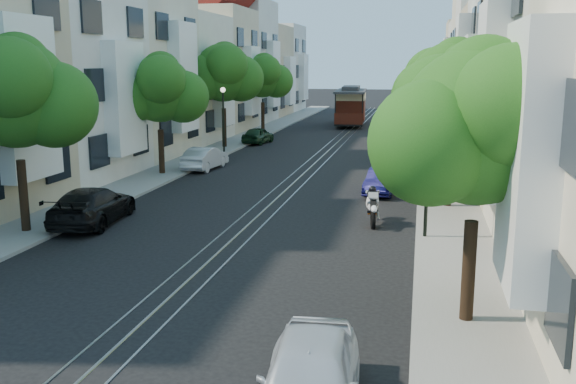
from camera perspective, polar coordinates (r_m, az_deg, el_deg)
The scene contains 27 objects.
ground at distance 45.94m, azimuth 4.10°, elevation 4.14°, with size 200.00×200.00×0.00m, color black.
sidewalk_east at distance 45.55m, azimuth 13.20°, elevation 3.88°, with size 2.50×80.00×0.12m, color gray.
sidewalk_west at distance 47.43m, azimuth -4.63°, elevation 4.43°, with size 2.50×80.00×0.12m, color gray.
rail_left at distance 46.01m, azimuth 3.42°, elevation 4.17°, with size 0.06×80.00×0.02m, color gray.
rail_slot at distance 45.94m, azimuth 4.10°, elevation 4.15°, with size 0.06×80.00×0.02m, color gray.
rail_right at distance 45.87m, azimuth 4.79°, elevation 4.13°, with size 0.06×80.00×0.02m, color gray.
lane_line at distance 45.94m, azimuth 4.10°, elevation 4.14°, with size 0.08×80.00×0.01m, color tan.
townhouses_east at distance 45.47m, azimuth 19.41°, elevation 10.01°, with size 7.75×72.00×12.00m.
townhouses_west at distance 48.51m, azimuth -10.09°, elevation 10.40°, with size 7.75×72.00×11.76m.
tree_e_a at distance 14.27m, azimuth 16.69°, elevation 5.31°, with size 4.72×3.87×6.27m.
tree_e_b at distance 26.20m, azimuth 14.58°, elevation 8.73°, with size 4.93×4.08×6.68m.
tree_e_c at distance 37.19m, azimuth 13.80°, elevation 9.25°, with size 4.84×3.99×6.52m.
tree_e_d at distance 48.17m, azimuth 13.40°, elevation 10.01°, with size 5.01×4.16×6.85m.
tree_w_a at distance 23.26m, azimuth -23.00°, elevation 7.90°, with size 4.93×4.08×6.68m.
tree_w_b at distance 33.85m, azimuth -11.32°, elevation 8.83°, with size 4.72×3.87×6.27m.
tree_w_c at distance 44.16m, azimuth -5.72°, elevation 10.42°, with size 5.13×4.28×7.09m.
tree_w_d at distance 54.77m, azimuth -2.22°, elevation 10.16°, with size 4.84×3.99×6.52m.
lamp_east at distance 21.38m, azimuth 12.36°, elevation 3.21°, with size 0.32×0.32×4.16m.
lamp_west at distance 41.17m, azimuth -5.77°, elevation 7.25°, with size 0.32×0.32×4.16m.
sportbike_rider at distance 23.54m, azimuth 7.51°, elevation -1.04°, with size 0.60×2.13×1.47m.
cable_car at distance 60.97m, azimuth 5.61°, elevation 7.77°, with size 3.25×8.82×3.33m.
parked_car_e_near at distance 11.01m, azimuth 1.94°, elevation -16.28°, with size 1.61×4.00×1.36m, color silver.
parked_car_e_mid at distance 29.20m, azimuth 8.34°, elevation 0.97°, with size 1.19×3.42×1.13m, color #0E0D44.
parked_car_e_far at distance 47.37m, azimuth 11.18°, elevation 4.94°, with size 2.10×4.56×1.27m, color maroon.
parked_car_w_near at distance 24.45m, azimuth -16.99°, elevation -1.16°, with size 1.91×4.71×1.37m, color black.
parked_car_w_mid at distance 35.76m, azimuth -7.39°, elevation 3.01°, with size 1.32×3.79×1.25m, color silver.
parked_car_w_far at distance 46.99m, azimuth -2.68°, elevation 5.06°, with size 1.42×3.54×1.21m, color #13311B.
Camera 1 is at (6.03, -17.17, 5.80)m, focal length 40.00 mm.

